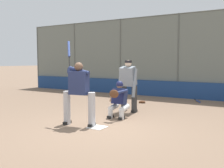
# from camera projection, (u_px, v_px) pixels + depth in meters

# --- Properties ---
(ground_plane) EXTENTS (160.00, 160.00, 0.00)m
(ground_plane) POSITION_uv_depth(u_px,v_px,m) (97.00, 127.00, 6.78)
(ground_plane) COLOR #7A604C
(home_plate_marker) EXTENTS (0.43, 0.43, 0.01)m
(home_plate_marker) POSITION_uv_depth(u_px,v_px,m) (97.00, 127.00, 6.78)
(home_plate_marker) COLOR white
(home_plate_marker) RESTS_ON ground_plane
(backstop_fence) EXTENTS (18.78, 0.08, 3.94)m
(backstop_fence) POSITION_uv_depth(u_px,v_px,m) (178.00, 54.00, 12.26)
(backstop_fence) COLOR #515651
(backstop_fence) RESTS_ON ground_plane
(padding_wall) EXTENTS (18.33, 0.18, 0.76)m
(padding_wall) POSITION_uv_depth(u_px,v_px,m) (177.00, 90.00, 12.32)
(padding_wall) COLOR navy
(padding_wall) RESTS_ON ground_plane
(bleachers_beyond) EXTENTS (13.09, 2.50, 1.48)m
(bleachers_beyond) POSITION_uv_depth(u_px,v_px,m) (205.00, 84.00, 14.13)
(bleachers_beyond) COLOR slate
(bleachers_beyond) RESTS_ON ground_plane
(batter_at_plate) EXTENTS (1.14, 0.59, 2.28)m
(batter_at_plate) POSITION_uv_depth(u_px,v_px,m) (79.00, 91.00, 6.94)
(batter_at_plate) COLOR #B7B7BC
(batter_at_plate) RESTS_ON ground_plane
(catcher_behind_plate) EXTENTS (0.59, 0.69, 1.12)m
(catcher_behind_plate) POSITION_uv_depth(u_px,v_px,m) (118.00, 99.00, 7.89)
(catcher_behind_plate) COLOR silver
(catcher_behind_plate) RESTS_ON ground_plane
(umpire_home) EXTENTS (0.71, 0.44, 1.75)m
(umpire_home) POSITION_uv_depth(u_px,v_px,m) (128.00, 84.00, 8.79)
(umpire_home) COLOR #333333
(umpire_home) RESTS_ON ground_plane
(spare_bat_near_backstop) EXTENTS (0.49, 0.75, 0.07)m
(spare_bat_near_backstop) POSITION_uv_depth(u_px,v_px,m) (72.00, 93.00, 14.09)
(spare_bat_near_backstop) COLOR black
(spare_bat_near_backstop) RESTS_ON ground_plane
(spare_bat_third_base_side) EXTENTS (0.45, 0.78, 0.07)m
(spare_bat_third_base_side) POSITION_uv_depth(u_px,v_px,m) (198.00, 101.00, 11.08)
(spare_bat_third_base_side) COLOR black
(spare_bat_third_base_side) RESTS_ON ground_plane
(fielding_glove_on_dirt) EXTENTS (0.28, 0.21, 0.10)m
(fielding_glove_on_dirt) POSITION_uv_depth(u_px,v_px,m) (142.00, 102.00, 10.74)
(fielding_glove_on_dirt) COLOR #56331E
(fielding_glove_on_dirt) RESTS_ON ground_plane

